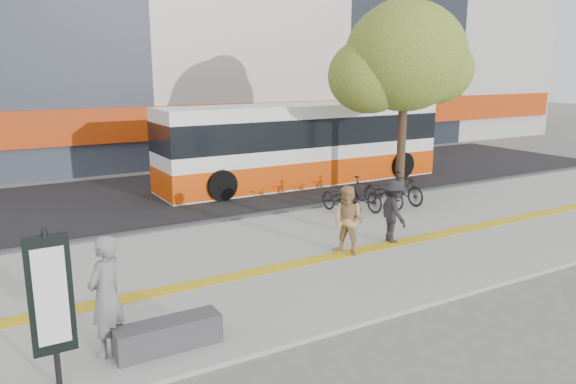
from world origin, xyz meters
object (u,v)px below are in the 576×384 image
seated_woman (106,296)px  bus (304,146)px  street_tree (402,59)px  bench (168,335)px  pedestrian_dark (393,211)px  signboard (51,298)px  pedestrian_tan (348,221)px

seated_woman → bus: bearing=-172.8°
street_tree → seated_woman: 12.52m
bench → seated_woman: bearing=158.2°
seated_woman → pedestrian_dark: bearing=157.6°
bench → pedestrian_dark: (6.45, 2.36, 0.54)m
bus → seated_woman: bus is taller
signboard → pedestrian_dark: bearing=18.3°
bus → pedestrian_dark: size_ratio=7.11×
signboard → bench: bearing=10.8°
pedestrian_dark → bus: bearing=-3.1°
seated_woman → street_tree: bearing=170.2°
bus → pedestrian_dark: (-2.02, -7.34, -0.58)m
street_tree → bus: size_ratio=0.58×
seated_woman → pedestrian_tan: (5.75, 1.84, -0.12)m
signboard → seated_woman: size_ratio=1.21×
bench → pedestrian_tan: pedestrian_tan is taller
street_tree → pedestrian_dark: 6.16m
signboard → bus: (10.06, 10.01, 0.06)m
bench → bus: size_ratio=0.15×
bench → signboard: signboard is taller
street_tree → pedestrian_tan: street_tree is taller
pedestrian_tan → bench: bearing=-93.6°
signboard → pedestrian_tan: 7.01m
seated_woman → signboard: bearing=-0.1°
street_tree → pedestrian_dark: (-3.33, -3.66, -3.67)m
street_tree → pedestrian_tan: bearing=-141.4°
bus → pedestrian_dark: bearing=-105.4°
signboard → pedestrian_dark: signboard is taller
street_tree → seated_woman: (-10.58, -5.70, -3.52)m
bus → pedestrian_dark: bus is taller
seated_woman → bench: bearing=120.0°
pedestrian_tan → bus: bearing=127.8°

